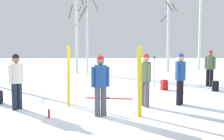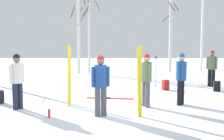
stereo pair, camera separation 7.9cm
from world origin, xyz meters
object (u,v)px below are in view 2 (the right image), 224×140
(ski_pair_planted_1, at_px, (139,82))
(birch_tree_2, at_px, (88,28))
(backpack_0, at_px, (216,86))
(person_0, at_px, (16,78))
(ski_pair_planted_0, at_px, (68,76))
(person_4, at_px, (100,81))
(birch_tree_3, at_px, (169,34))
(water_bottle_1, at_px, (48,114))
(ski_poles_0, at_px, (155,70))
(person_2, at_px, (145,76))
(ski_pair_lying_0, at_px, (109,98))
(backpack_1, at_px, (165,85))
(person_3, at_px, (211,66))
(birch_tree_4, at_px, (202,22))
(birch_tree_1, at_px, (78,25))
(person_1, at_px, (180,75))

(ski_pair_planted_1, xyz_separation_m, birch_tree_2, (-2.34, 11.22, 2.08))
(backpack_0, bearing_deg, ski_pair_planted_1, -132.62)
(person_0, distance_m, birch_tree_2, 10.63)
(person_0, distance_m, ski_pair_planted_0, 1.59)
(person_4, distance_m, birch_tree_3, 12.73)
(person_0, bearing_deg, water_bottle_1, -39.24)
(ski_poles_0, bearing_deg, person_2, -103.30)
(person_2, bearing_deg, ski_pair_lying_0, 132.46)
(backpack_1, distance_m, birch_tree_2, 8.41)
(backpack_0, bearing_deg, ski_pair_planted_0, -154.76)
(person_4, relative_size, water_bottle_1, 7.16)
(ski_pair_lying_0, distance_m, backpack_1, 3.08)
(person_3, bearing_deg, birch_tree_3, 94.94)
(person_4, height_order, birch_tree_4, birch_tree_4)
(water_bottle_1, relative_size, birch_tree_1, 0.04)
(person_0, relative_size, birch_tree_3, 0.33)
(water_bottle_1, bearing_deg, person_3, 40.20)
(person_2, xyz_separation_m, birch_tree_3, (3.05, 10.68, 1.71))
(ski_pair_planted_0, height_order, birch_tree_4, birch_tree_4)
(birch_tree_4, bearing_deg, person_0, -128.57)
(birch_tree_2, bearing_deg, birch_tree_3, 6.58)
(person_3, bearing_deg, backpack_0, -100.35)
(ski_pair_lying_0, height_order, backpack_0, backpack_0)
(person_2, height_order, birch_tree_3, birch_tree_3)
(person_3, xyz_separation_m, birch_tree_4, (2.05, 7.67, 2.65))
(person_2, distance_m, birch_tree_1, 10.79)
(birch_tree_2, bearing_deg, ski_pair_planted_0, -88.79)
(person_2, bearing_deg, ski_poles_0, 76.70)
(person_3, height_order, birch_tree_1, birch_tree_1)
(ski_pair_lying_0, distance_m, birch_tree_1, 9.55)
(backpack_1, bearing_deg, water_bottle_1, -132.42)
(ski_poles_0, xyz_separation_m, birch_tree_4, (4.69, 7.67, 2.86))
(person_1, relative_size, birch_tree_3, 0.33)
(person_0, relative_size, ski_pair_planted_0, 0.87)
(person_2, height_order, birch_tree_4, birch_tree_4)
(birch_tree_2, distance_m, birch_tree_3, 5.78)
(person_0, height_order, water_bottle_1, person_0)
(person_4, bearing_deg, person_0, 162.85)
(person_3, relative_size, birch_tree_3, 0.33)
(ski_pair_planted_1, height_order, backpack_1, ski_pair_planted_1)
(backpack_0, bearing_deg, ski_poles_0, 151.63)
(person_3, relative_size, ski_poles_0, 1.20)
(person_0, distance_m, ski_pair_lying_0, 3.40)
(water_bottle_1, bearing_deg, birch_tree_2, 89.33)
(ski_pair_lying_0, xyz_separation_m, backpack_0, (4.56, 1.54, 0.20))
(water_bottle_1, bearing_deg, person_0, 140.76)
(ski_pair_planted_1, xyz_separation_m, backpack_1, (1.59, 4.36, -0.77))
(ski_pair_planted_0, relative_size, ski_pair_lying_0, 1.13)
(person_1, relative_size, ski_poles_0, 1.20)
(ski_pair_lying_0, bearing_deg, birch_tree_1, 103.97)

